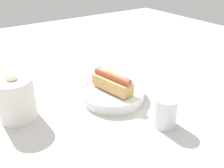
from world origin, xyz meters
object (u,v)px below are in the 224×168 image
object	(u,v)px
serving_bowl	(112,93)
water_glass	(165,113)
hotdog_front	(112,82)
paper_towel_roll	(16,99)

from	to	relation	value
serving_bowl	water_glass	size ratio (longest dim) A/B	2.50
hotdog_front	water_glass	xyz separation A→B (m)	(-0.21, -0.04, -0.02)
water_glass	serving_bowl	bearing A→B (deg)	10.91
serving_bowl	hotdog_front	distance (m)	0.04
hotdog_front	water_glass	size ratio (longest dim) A/B	1.75
paper_towel_roll	water_glass	bearing A→B (deg)	-129.00
hotdog_front	paper_towel_roll	distance (m)	0.31
serving_bowl	water_glass	bearing A→B (deg)	-169.09
hotdog_front	paper_towel_roll	size ratio (longest dim) A/B	1.17
serving_bowl	paper_towel_roll	distance (m)	0.31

